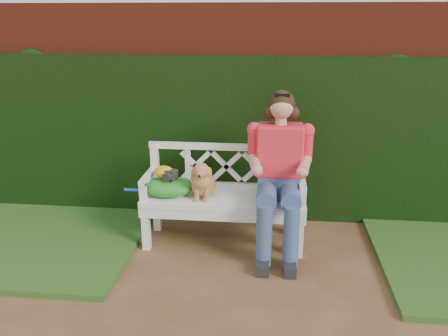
# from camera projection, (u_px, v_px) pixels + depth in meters

# --- Properties ---
(ground) EXTENTS (60.00, 60.00, 0.00)m
(ground) POSITION_uv_depth(u_px,v_px,m) (249.00, 304.00, 3.58)
(ground) COLOR brown
(brick_wall) EXTENTS (10.00, 0.30, 2.20)m
(brick_wall) POSITION_uv_depth(u_px,v_px,m) (261.00, 112.00, 5.04)
(brick_wall) COLOR maroon
(brick_wall) RESTS_ON ground
(ivy_hedge) EXTENTS (10.00, 0.18, 1.70)m
(ivy_hedge) POSITION_uv_depth(u_px,v_px,m) (260.00, 140.00, 4.91)
(ivy_hedge) COLOR #143308
(ivy_hedge) RESTS_ON ground
(grass_left) EXTENTS (2.60, 2.00, 0.05)m
(grass_left) POSITION_uv_depth(u_px,v_px,m) (11.00, 234.00, 4.67)
(grass_left) COLOR #234D1C
(grass_left) RESTS_ON ground
(garden_bench) EXTENTS (1.60, 0.64, 0.48)m
(garden_bench) POSITION_uv_depth(u_px,v_px,m) (224.00, 219.00, 4.48)
(garden_bench) COLOR white
(garden_bench) RESTS_ON ground
(seated_woman) EXTENTS (0.88, 1.00, 1.47)m
(seated_woman) POSITION_uv_depth(u_px,v_px,m) (279.00, 172.00, 4.26)
(seated_woman) COLOR #F5466B
(seated_woman) RESTS_ON ground
(dog) EXTENTS (0.28, 0.35, 0.36)m
(dog) POSITION_uv_depth(u_px,v_px,m) (203.00, 179.00, 4.32)
(dog) COLOR brown
(dog) RESTS_ON garden_bench
(tennis_racket) EXTENTS (0.66, 0.31, 0.03)m
(tennis_racket) POSITION_uv_depth(u_px,v_px,m) (167.00, 191.00, 4.47)
(tennis_racket) COLOR white
(tennis_racket) RESTS_ON garden_bench
(green_bag) EXTENTS (0.54, 0.45, 0.16)m
(green_bag) POSITION_uv_depth(u_px,v_px,m) (168.00, 186.00, 4.41)
(green_bag) COLOR #238D34
(green_bag) RESTS_ON garden_bench
(camera_item) EXTENTS (0.16, 0.14, 0.09)m
(camera_item) POSITION_uv_depth(u_px,v_px,m) (169.00, 174.00, 4.35)
(camera_item) COLOR #282727
(camera_item) RESTS_ON green_bag
(baseball_glove) EXTENTS (0.22, 0.18, 0.12)m
(baseball_glove) POSITION_uv_depth(u_px,v_px,m) (164.00, 172.00, 4.38)
(baseball_glove) COLOR orange
(baseball_glove) RESTS_ON green_bag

